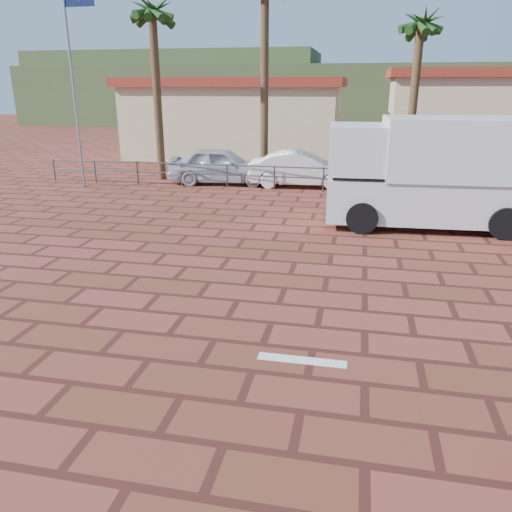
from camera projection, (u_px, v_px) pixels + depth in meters
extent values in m
plane|color=brown|center=(271.00, 323.00, 9.07)|extent=(120.00, 120.00, 0.00)
cube|color=white|center=(302.00, 360.00, 7.82)|extent=(1.40, 0.22, 0.01)
cylinder|color=#47494F|center=(54.00, 170.00, 22.32)|extent=(0.06, 0.06, 1.00)
cylinder|color=#47494F|center=(95.00, 171.00, 21.94)|extent=(0.06, 0.06, 1.00)
cylinder|color=#47494F|center=(138.00, 173.00, 21.56)|extent=(0.06, 0.06, 1.00)
cylinder|color=#47494F|center=(182.00, 175.00, 21.17)|extent=(0.06, 0.06, 1.00)
cylinder|color=#47494F|center=(227.00, 176.00, 20.79)|extent=(0.06, 0.06, 1.00)
cylinder|color=#47494F|center=(274.00, 178.00, 20.41)|extent=(0.06, 0.06, 1.00)
cylinder|color=#47494F|center=(323.00, 180.00, 20.02)|extent=(0.06, 0.06, 1.00)
cylinder|color=#47494F|center=(374.00, 181.00, 19.64)|extent=(0.06, 0.06, 1.00)
cylinder|color=#47494F|center=(427.00, 183.00, 19.26)|extent=(0.06, 0.06, 1.00)
cylinder|color=#47494F|center=(482.00, 185.00, 18.88)|extent=(0.06, 0.06, 1.00)
cylinder|color=#47494F|center=(324.00, 168.00, 19.88)|extent=(24.00, 0.05, 0.05)
cylinder|color=#47494F|center=(323.00, 178.00, 20.01)|extent=(24.00, 0.05, 0.05)
cylinder|color=gray|center=(73.00, 88.00, 19.88)|extent=(0.10, 0.10, 8.00)
cylinder|color=brown|center=(157.00, 99.00, 21.88)|extent=(0.36, 0.36, 7.00)
sphere|color=#224416|center=(152.00, 10.00, 20.73)|extent=(2.40, 2.40, 2.40)
cylinder|color=brown|center=(264.00, 85.00, 22.21)|extent=(0.36, 0.36, 8.20)
cylinder|color=brown|center=(413.00, 106.00, 21.71)|extent=(0.36, 0.36, 6.50)
sphere|color=#224416|center=(421.00, 23.00, 20.63)|extent=(2.40, 2.40, 2.40)
cube|color=beige|center=(237.00, 122.00, 29.95)|extent=(12.00, 7.00, 4.00)
cube|color=maroon|center=(237.00, 82.00, 29.22)|extent=(12.60, 7.60, 0.50)
cube|color=beige|center=(478.00, 119.00, 29.04)|extent=(10.00, 6.00, 4.50)
cube|color=maroon|center=(485.00, 73.00, 28.23)|extent=(10.60, 6.60, 0.50)
cube|color=#384C28|center=(351.00, 96.00, 54.42)|extent=(70.00, 18.00, 6.00)
cube|color=#384C28|center=(179.00, 86.00, 63.86)|extent=(35.00, 14.00, 8.00)
cube|color=silver|center=(430.00, 198.00, 15.11)|extent=(6.31, 2.82, 1.26)
cube|color=silver|center=(465.00, 148.00, 14.51)|extent=(4.71, 2.86, 1.72)
cube|color=silver|center=(360.00, 148.00, 14.97)|extent=(1.96, 2.61, 1.38)
cube|color=black|center=(334.00, 165.00, 15.24)|extent=(0.16, 1.95, 0.75)
cylinder|color=black|center=(362.00, 218.00, 14.42)|extent=(0.93, 0.37, 0.92)
cylinder|color=black|center=(359.00, 200.00, 16.67)|extent=(0.93, 0.37, 0.92)
cylinder|color=black|center=(505.00, 223.00, 13.85)|extent=(0.93, 0.37, 0.92)
cylinder|color=black|center=(482.00, 204.00, 16.10)|extent=(0.93, 0.37, 0.92)
imported|color=silver|center=(221.00, 165.00, 21.73)|extent=(4.76, 2.37, 1.56)
imported|color=white|center=(302.00, 169.00, 21.07)|extent=(4.54, 1.90, 1.46)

